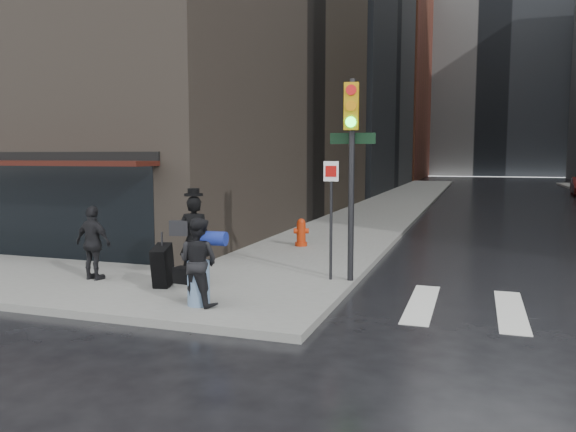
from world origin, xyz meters
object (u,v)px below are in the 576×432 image
(man_overcoat, at_px, (188,243))
(fire_hydrant, at_px, (301,234))
(traffic_light, at_px, (350,152))
(man_greycoat, at_px, (93,243))
(man_jeans, at_px, (198,261))

(man_overcoat, distance_m, fire_hydrant, 5.58)
(fire_hydrant, bearing_deg, man_overcoat, -97.99)
(man_overcoat, height_order, traffic_light, traffic_light)
(traffic_light, bearing_deg, man_greycoat, -170.74)
(traffic_light, bearing_deg, fire_hydrant, 111.71)
(traffic_light, bearing_deg, man_overcoat, -165.14)
(man_greycoat, xyz_separation_m, fire_hydrant, (2.90, 5.81, -0.44))
(man_overcoat, xyz_separation_m, fire_hydrant, (0.77, 5.51, -0.49))
(man_greycoat, height_order, traffic_light, traffic_light)
(man_jeans, bearing_deg, traffic_light, -119.35)
(man_overcoat, height_order, fire_hydrant, man_overcoat)
(man_jeans, distance_m, man_greycoat, 3.34)
(fire_hydrant, bearing_deg, man_jeans, -88.12)
(man_jeans, bearing_deg, fire_hydrant, -79.65)
(man_greycoat, distance_m, traffic_light, 5.84)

